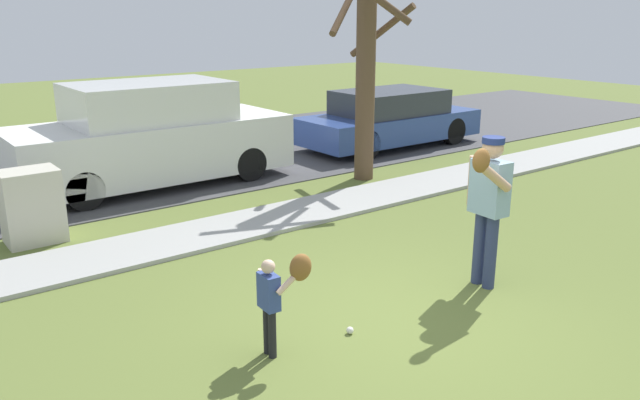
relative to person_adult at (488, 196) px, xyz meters
The scene contains 10 objects.
ground_plane 3.87m from the person_adult, 111.96° to the left, with size 48.00×48.00×0.00m, color olive.
sidewalk_strip 3.95m from the person_adult, 111.40° to the left, with size 36.00×1.20×0.06m, color #A3A39E.
road_surface 8.72m from the person_adult, 99.23° to the left, with size 36.00×6.80×0.02m, color #424244.
person_adult is the anchor object (origin of this frame).
person_child 2.79m from the person_adult, behind, with size 0.43×0.40×1.01m.
baseball 2.24m from the person_adult, behind, with size 0.07×0.07×0.07m, color white.
utility_cabinet 6.11m from the person_adult, 128.36° to the left, with size 0.76×0.58×1.03m, color beige.
street_tree_near 5.28m from the person_adult, 64.46° to the left, with size 1.84×1.88×4.24m.
parked_van_white 6.78m from the person_adult, 100.21° to the left, with size 5.00×1.95×1.88m.
parked_wagon_blue 8.10m from the person_adult, 54.58° to the left, with size 4.50×1.80×1.33m.
Camera 1 is at (-4.27, -4.26, 3.09)m, focal length 35.58 mm.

